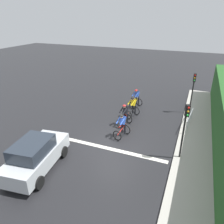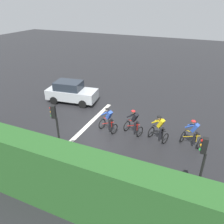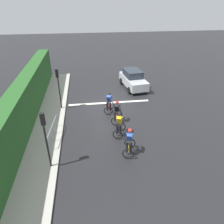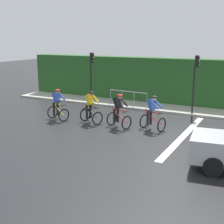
# 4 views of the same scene
# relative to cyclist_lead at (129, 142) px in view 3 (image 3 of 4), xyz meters

# --- Properties ---
(ground_plane) EXTENTS (80.00, 80.00, 0.00)m
(ground_plane) POSITION_rel_cyclist_lead_xyz_m (0.34, -6.11, -0.80)
(ground_plane) COLOR black
(sidewalk_kerb) EXTENTS (2.80, 21.15, 0.12)m
(sidewalk_kerb) POSITION_rel_cyclist_lead_xyz_m (5.44, -4.11, -0.74)
(sidewalk_kerb) COLOR #ADA89E
(sidewalk_kerb) RESTS_ON ground
(stone_wall_low) EXTENTS (0.44, 21.15, 0.65)m
(stone_wall_low) POSITION_rel_cyclist_lead_xyz_m (6.34, -4.11, -0.47)
(stone_wall_low) COLOR gray
(stone_wall_low) RESTS_ON ground
(hedge_wall) EXTENTS (1.10, 21.15, 3.00)m
(hedge_wall) POSITION_rel_cyclist_lead_xyz_m (6.64, -4.11, 0.70)
(hedge_wall) COLOR #265623
(hedge_wall) RESTS_ON ground
(road_marking_stop_line) EXTENTS (7.00, 0.30, 0.01)m
(road_marking_stop_line) POSITION_rel_cyclist_lead_xyz_m (0.34, -6.73, -0.79)
(road_marking_stop_line) COLOR silver
(road_marking_stop_line) RESTS_ON ground
(cyclist_lead) EXTENTS (0.97, 1.23, 1.66)m
(cyclist_lead) POSITION_rel_cyclist_lead_xyz_m (0.00, 0.00, 0.00)
(cyclist_lead) COLOR black
(cyclist_lead) RESTS_ON ground
(cyclist_second) EXTENTS (1.02, 1.25, 1.66)m
(cyclist_second) POSITION_rel_cyclist_lead_xyz_m (0.27, -1.90, 0.00)
(cyclist_second) COLOR black
(cyclist_second) RESTS_ON ground
(cyclist_mid) EXTENTS (0.99, 1.24, 1.66)m
(cyclist_mid) POSITION_rel_cyclist_lead_xyz_m (0.17, -3.53, 0.00)
(cyclist_mid) COLOR black
(cyclist_mid) RESTS_ON ground
(cyclist_fourth) EXTENTS (0.94, 1.22, 1.66)m
(cyclist_fourth) POSITION_rel_cyclist_lead_xyz_m (0.55, -5.13, 0.00)
(cyclist_fourth) COLOR black
(cyclist_fourth) RESTS_ON ground
(car_silver) EXTENTS (2.29, 4.29, 1.76)m
(car_silver) POSITION_rel_cyclist_lead_xyz_m (-2.46, -9.86, 0.08)
(car_silver) COLOR #B7BCC1
(car_silver) RESTS_ON ground
(traffic_light_near_crossing) EXTENTS (0.26, 0.30, 3.34)m
(traffic_light_near_crossing) POSITION_rel_cyclist_lead_xyz_m (4.37, -6.18, 1.43)
(traffic_light_near_crossing) COLOR black
(traffic_light_near_crossing) RESTS_ON ground
(traffic_light_far_junction) EXTENTS (0.21, 0.31, 3.34)m
(traffic_light_far_junction) POSITION_rel_cyclist_lead_xyz_m (4.40, 0.51, 1.43)
(traffic_light_far_junction) COLOR black
(traffic_light_far_junction) RESTS_ON ground
(pedestrian_railing_kerbside) EXTENTS (0.30, 2.66, 1.03)m
(pedestrian_railing_kerbside) POSITION_rel_cyclist_lead_xyz_m (4.54, -2.04, -0.04)
(pedestrian_railing_kerbside) COLOR #999EA3
(pedestrian_railing_kerbside) RESTS_ON ground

